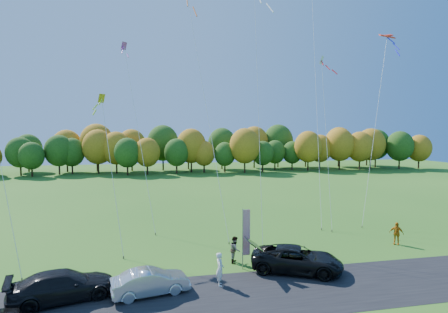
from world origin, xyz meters
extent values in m
plane|color=#296019|center=(0.00, 0.00, 0.00)|extent=(160.00, 160.00, 0.00)
cube|color=black|center=(0.00, -4.00, 0.01)|extent=(90.00, 6.00, 0.01)
imported|color=black|center=(3.30, -1.52, 0.81)|extent=(6.40, 4.88, 1.61)
imported|color=silver|center=(-5.96, -2.94, 0.70)|extent=(4.48, 2.31, 1.41)
imported|color=black|center=(-10.55, -2.68, 0.79)|extent=(5.82, 3.53, 1.58)
imported|color=silver|center=(-1.97, -2.58, 0.98)|extent=(0.53, 0.75, 1.96)
imported|color=gray|center=(-0.26, 0.82, 0.90)|extent=(0.92, 1.04, 1.80)
imported|color=#C36C12|center=(13.33, 2.02, 0.90)|extent=(1.09, 1.03, 1.81)
cylinder|color=#999999|center=(-0.05, -0.45, 2.03)|extent=(0.06, 0.06, 4.05)
cube|color=red|center=(0.21, -0.44, 2.43)|extent=(0.51, 0.06, 3.04)
cube|color=navy|center=(0.21, -0.41, 3.56)|extent=(0.51, 0.05, 0.79)
cylinder|color=#4C3F33|center=(0.16, 4.74, 0.10)|extent=(0.08, 0.08, 0.20)
cylinder|color=#4C3F33|center=(9.37, 6.95, 0.10)|extent=(0.08, 0.08, 0.20)
cylinder|color=#4C3F33|center=(2.39, 2.80, 0.10)|extent=(0.08, 0.08, 0.20)
cylinder|color=#4C3F33|center=(13.47, 6.93, 0.10)|extent=(0.08, 0.08, 0.20)
cube|color=red|center=(19.93, 13.04, 19.65)|extent=(3.52, 1.22, 1.32)
cylinder|color=#4C3F33|center=(-7.91, 3.01, 0.10)|extent=(0.08, 0.08, 0.20)
cube|color=gold|center=(-9.90, 8.50, 11.82)|extent=(1.24, 1.24, 1.47)
cylinder|color=#4C3F33|center=(-13.64, 0.36, 0.10)|extent=(0.08, 0.08, 0.20)
cylinder|color=#4C3F33|center=(10.02, 6.25, 0.10)|extent=(0.08, 0.08, 0.20)
cube|color=silver|center=(11.17, 11.18, 16.34)|extent=(1.32, 1.32, 1.57)
cylinder|color=#4C3F33|center=(-5.66, 8.39, 0.10)|extent=(0.08, 0.08, 0.20)
cube|color=#C5418D|center=(-8.56, 15.69, 17.88)|extent=(1.29, 1.29, 1.53)
camera|label=1|loc=(-5.67, -22.22, 9.01)|focal=28.00mm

